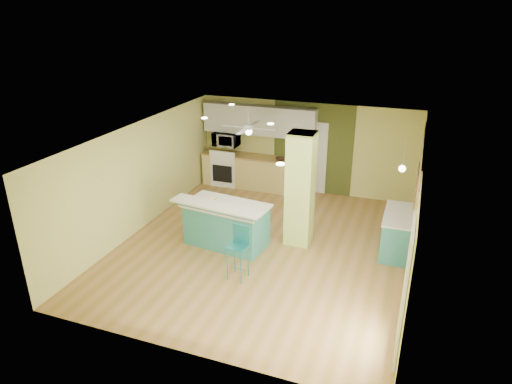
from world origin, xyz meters
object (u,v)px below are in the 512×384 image
peninsula (226,224)px  fruit_bowl (280,159)px  canister (213,201)px  bar_stool (239,244)px  side_counter (396,232)px

peninsula → fruit_bowl: (0.20, 3.30, 0.47)m
peninsula → canister: (-0.27, -0.06, 0.52)m
fruit_bowl → canister: bearing=-97.9°
peninsula → fruit_bowl: peninsula is taller
fruit_bowl → peninsula: bearing=-93.4°
fruit_bowl → canister: (-0.47, -3.36, 0.05)m
peninsula → bar_stool: size_ratio=1.95×
peninsula → canister: bearing=-159.7°
bar_stool → fruit_bowl: bar_stool is taller
fruit_bowl → bar_stool: bearing=-82.8°
peninsula → canister: 0.59m
fruit_bowl → canister: 3.39m
side_counter → fruit_bowl: size_ratio=4.95×
side_counter → bar_stool: bearing=-143.3°
side_counter → canister: size_ratio=8.67×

